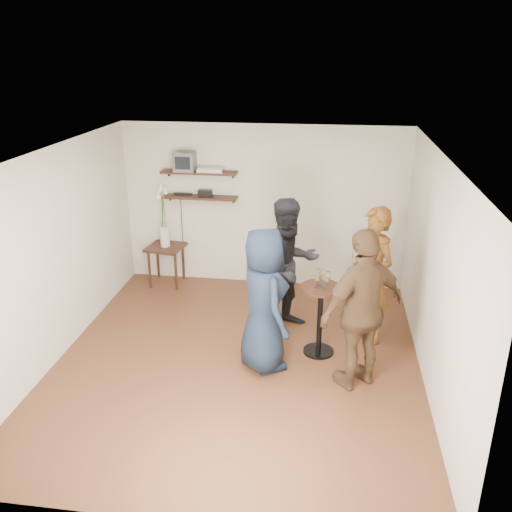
{
  "coord_description": "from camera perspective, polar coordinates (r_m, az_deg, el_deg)",
  "views": [
    {
      "loc": [
        1.04,
        -5.76,
        3.71
      ],
      "look_at": [
        0.18,
        0.4,
        1.28
      ],
      "focal_mm": 38.0,
      "sensor_mm": 36.0,
      "label": 1
    }
  ],
  "objects": [
    {
      "name": "crt_monitor",
      "position": [
        8.61,
        -7.48,
        9.86
      ],
      "size": [
        0.32,
        0.3,
        0.3
      ],
      "primitive_type": "cube",
      "color": "#59595B",
      "rests_on": "shelf_upper"
    },
    {
      "name": "wine_glass_bl",
      "position": [
        6.72,
        6.66,
        -1.89
      ],
      "size": [
        0.07,
        0.07,
        0.21
      ],
      "color": "silver",
      "rests_on": "drinks_table"
    },
    {
      "name": "person_navy",
      "position": [
        6.42,
        0.8,
        -4.67
      ],
      "size": [
        0.93,
        1.04,
        1.78
      ],
      "primitive_type": "imported",
      "rotation": [
        0.0,
        0.0,
        2.11
      ],
      "color": "#151F30",
      "rests_on": "room"
    },
    {
      "name": "person_brown",
      "position": [
        6.17,
        11.16,
        -5.61
      ],
      "size": [
        1.17,
        1.05,
        1.91
      ],
      "primitive_type": "imported",
      "rotation": [
        0.0,
        0.0,
        3.79
      ],
      "color": "#4F3622",
      "rests_on": "room"
    },
    {
      "name": "vase_lilies",
      "position": [
        8.8,
        -9.65,
        3.09
      ],
      "size": [
        0.2,
        0.21,
        1.06
      ],
      "rotation": [
        0.0,
        0.0,
        -0.15
      ],
      "color": "silver",
      "rests_on": "side_table"
    },
    {
      "name": "drinks_table",
      "position": [
        6.87,
        6.78,
        -5.74
      ],
      "size": [
        0.51,
        0.51,
        0.93
      ],
      "color": "black",
      "rests_on": "room"
    },
    {
      "name": "person_dark",
      "position": [
        7.32,
        3.48,
        -0.99
      ],
      "size": [
        1.14,
        1.1,
        1.86
      ],
      "primitive_type": "imported",
      "rotation": [
        0.0,
        0.0,
        0.62
      ],
      "color": "black",
      "rests_on": "room"
    },
    {
      "name": "shelf_lower",
      "position": [
        8.68,
        -5.92,
        6.18
      ],
      "size": [
        1.2,
        0.25,
        0.04
      ],
      "primitive_type": "cube",
      "color": "black",
      "rests_on": "room"
    },
    {
      "name": "room",
      "position": [
        6.33,
        -2.09,
        -1.02
      ],
      "size": [
        4.58,
        5.08,
        2.68
      ],
      "color": "#4A2617",
      "rests_on": "ground"
    },
    {
      "name": "wine_glass_br",
      "position": [
        6.66,
        7.14,
        -2.05
      ],
      "size": [
        0.07,
        0.07,
        0.22
      ],
      "color": "silver",
      "rests_on": "drinks_table"
    },
    {
      "name": "shelf_upper",
      "position": [
        8.59,
        -6.02,
        8.75
      ],
      "size": [
        1.2,
        0.25,
        0.04
      ],
      "primitive_type": "cube",
      "color": "black",
      "rests_on": "room"
    },
    {
      "name": "person_plaid",
      "position": [
        7.16,
        12.12,
        -2.07
      ],
      "size": [
        0.74,
        0.8,
        1.84
      ],
      "primitive_type": "imported",
      "rotation": [
        0.0,
        0.0,
        -0.97
      ],
      "color": "#B42214",
      "rests_on": "room"
    },
    {
      "name": "dvd_deck",
      "position": [
        8.53,
        -4.77,
        9.04
      ],
      "size": [
        0.4,
        0.24,
        0.06
      ],
      "primitive_type": "cube",
      "color": "silver",
      "rests_on": "shelf_upper"
    },
    {
      "name": "side_table",
      "position": [
        8.95,
        -9.47,
        0.39
      ],
      "size": [
        0.62,
        0.62,
        0.66
      ],
      "rotation": [
        0.0,
        0.0,
        -0.15
      ],
      "color": "black",
      "rests_on": "room"
    },
    {
      "name": "power_strip",
      "position": [
        8.79,
        -7.67,
        6.51
      ],
      "size": [
        0.3,
        0.05,
        0.03
      ],
      "primitive_type": "cube",
      "color": "black",
      "rests_on": "shelf_lower"
    },
    {
      "name": "wine_glass_fl",
      "position": [
        6.64,
        6.47,
        -2.12
      ],
      "size": [
        0.07,
        0.07,
        0.22
      ],
      "color": "silver",
      "rests_on": "drinks_table"
    },
    {
      "name": "wine_glass_fr",
      "position": [
        6.62,
        7.53,
        -2.22
      ],
      "size": [
        0.07,
        0.07,
        0.22
      ],
      "color": "silver",
      "rests_on": "drinks_table"
    },
    {
      "name": "radio",
      "position": [
        8.65,
        -5.38,
        6.59
      ],
      "size": [
        0.22,
        0.1,
        0.1
      ],
      "primitive_type": "cube",
      "color": "black",
      "rests_on": "shelf_lower"
    }
  ]
}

